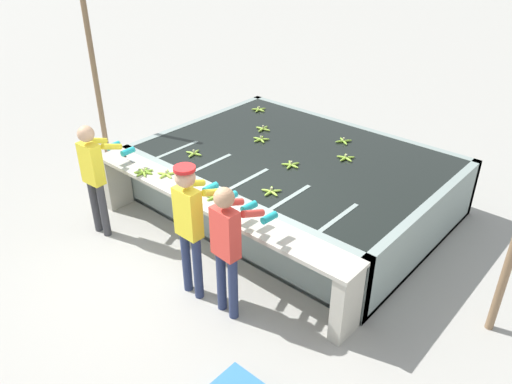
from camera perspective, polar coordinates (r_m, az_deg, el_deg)
The scene contains 19 objects.
ground_plane at distance 6.70m, azimuth -6.45°, elevation -8.31°, with size 80.00×80.00×0.00m, color #A3A099.
wash_tank at distance 7.71m, azimuth 4.44°, elevation 1.29°, with size 4.37×3.19×0.90m.
work_ledge at distance 6.45m, azimuth -5.30°, elevation -2.93°, with size 4.37×0.45×0.90m.
worker_0 at distance 7.14m, azimuth -17.95°, elevation 2.34°, with size 0.43×0.72×1.65m.
worker_1 at distance 5.68m, azimuth -7.49°, elevation -3.07°, with size 0.41×0.72×1.72m.
worker_2 at distance 5.39m, azimuth -3.21°, elevation -5.60°, with size 0.44×0.72×1.65m.
banana_bunch_floating_0 at distance 7.52m, azimuth -7.12°, elevation 4.40°, with size 0.28×0.28×0.08m.
banana_bunch_floating_1 at distance 8.33m, azimuth 0.81°, elevation 7.24°, with size 0.28×0.28×0.08m.
banana_bunch_floating_2 at distance 7.99m, azimuth 9.98°, elevation 5.75°, with size 0.25×0.25×0.08m.
banana_bunch_floating_3 at distance 7.94m, azimuth 0.55°, elevation 6.04°, with size 0.27×0.27×0.08m.
banana_bunch_floating_4 at distance 6.44m, azimuth 1.77°, elevation 0.06°, with size 0.28×0.27×0.08m.
banana_bunch_floating_5 at distance 7.14m, azimuth 4.03°, elevation 3.13°, with size 0.27×0.28×0.08m.
banana_bunch_floating_6 at distance 7.44m, azimuth 10.23°, elevation 3.87°, with size 0.28×0.27×0.08m.
banana_bunch_floating_7 at distance 9.18m, azimuth 0.35°, elevation 9.41°, with size 0.27×0.28×0.08m.
banana_bunch_ledge_0 at distance 6.97m, azimuth -10.20°, elevation 2.03°, with size 0.28×0.27×0.08m.
banana_bunch_ledge_1 at distance 7.08m, azimuth -12.69°, elevation 2.24°, with size 0.28×0.28×0.08m.
banana_bunch_ledge_2 at distance 6.34m, azimuth -4.63°, elevation -0.54°, with size 0.28×0.28×0.08m.
knife_0 at distance 7.61m, azimuth -14.61°, elevation 3.89°, with size 0.35×0.07×0.02m.
support_post_left at distance 8.77m, azimuth -17.78°, elevation 11.72°, with size 0.09×0.09×3.20m.
Camera 1 is at (4.02, -3.44, 4.10)m, focal length 35.00 mm.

